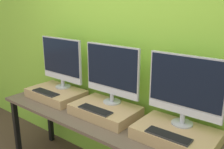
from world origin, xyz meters
TOP-DOWN VIEW (x-y plane):
  - wall_back at (0.00, 0.66)m, footprint 8.00×0.04m
  - workbench at (0.00, 0.29)m, footprint 2.28×0.59m
  - wooden_riser_left at (-0.70, 0.35)m, footprint 0.61×0.39m
  - monitor_left at (-0.70, 0.45)m, footprint 0.59×0.17m
  - keyboard_left at (-0.70, 0.22)m, footprint 0.33×0.10m
  - wooden_riser_center at (0.00, 0.35)m, footprint 0.61×0.39m
  - monitor_center at (0.00, 0.45)m, footprint 0.59×0.17m
  - keyboard_center at (0.00, 0.22)m, footprint 0.33×0.10m
  - wooden_riser_right at (0.70, 0.35)m, footprint 0.61×0.39m
  - monitor_right at (0.70, 0.45)m, footprint 0.59×0.17m
  - keyboard_right at (0.70, 0.22)m, footprint 0.33×0.10m

SIDE VIEW (x-z plane):
  - workbench at x=0.00m, z-range 0.30..1.05m
  - wooden_riser_left at x=-0.70m, z-range 0.75..0.84m
  - wooden_riser_center at x=0.00m, z-range 0.75..0.84m
  - wooden_riser_right at x=0.70m, z-range 0.75..0.84m
  - keyboard_left at x=-0.70m, z-range 0.84..0.86m
  - keyboard_center at x=0.00m, z-range 0.84..0.86m
  - keyboard_right at x=0.70m, z-range 0.84..0.86m
  - monitor_left at x=-0.70m, z-range 0.87..1.41m
  - monitor_center at x=0.00m, z-range 0.87..1.41m
  - monitor_right at x=0.70m, z-range 0.87..1.41m
  - wall_back at x=0.00m, z-range 0.00..2.60m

